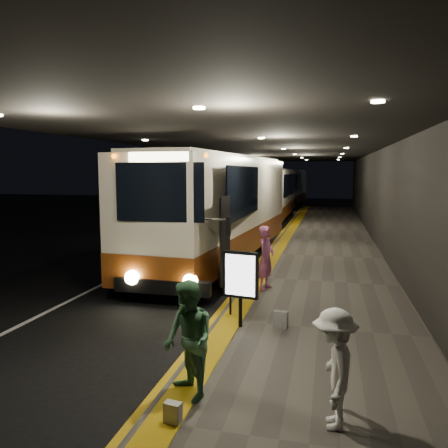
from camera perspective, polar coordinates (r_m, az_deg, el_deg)
The scene contains 18 objects.
ground at distance 13.69m, azimuth -7.93°, elevation -7.78°, with size 90.00×90.00×0.00m, color black.
lane_line_white at distance 18.88m, azimuth -7.45°, elevation -3.69°, with size 0.12×50.00×0.01m, color silver.
kerb_stripe_yellow at distance 17.83m, azimuth 5.13°, elevation -4.29°, with size 0.18×50.00×0.01m, color gold.
sidewalk at distance 17.63m, azimuth 12.89°, elevation -4.33°, with size 4.50×50.00×0.15m, color #514C44.
tactile_strip at distance 17.74m, azimuth 6.74°, elevation -3.87°, with size 0.50×50.00×0.01m, color gold.
terminal_wall at distance 17.44m, azimuth 20.59°, elevation 4.97°, with size 0.10×50.00×6.00m, color black.
support_columns at distance 17.56m, azimuth -7.82°, elevation 2.74°, with size 0.80×24.80×4.40m.
canopy at distance 17.51m, azimuth 5.79°, elevation 10.61°, with size 9.00×50.00×0.40m, color black.
coach_main at distance 16.76m, azimuth -0.40°, elevation 1.52°, with size 3.41×12.71×3.93m.
coach_second at distance 31.49m, azimuth 6.32°, elevation 3.65°, with size 2.46×11.29×3.54m.
coach_third at distance 43.67m, azimuth 8.33°, elevation 4.50°, with size 3.01×11.33×3.52m.
passenger_boarding at distance 12.37m, azimuth 5.50°, elevation -4.37°, with size 0.65×0.43×1.79m, color #B15286.
passenger_waiting_green at distance 6.57m, azimuth -4.66°, elevation -14.87°, with size 0.84×0.52×1.74m, color #457C53.
passenger_waiting_white at distance 6.08m, azimuth 14.23°, elevation -17.81°, with size 1.01×0.47×1.57m, color white.
bag_polka at distance 9.52m, azimuth 7.40°, elevation -12.28°, with size 0.30×0.13×0.37m, color black.
bag_plain at distance 6.29m, azimuth -6.69°, elevation -23.29°, with size 0.23×0.13×0.28m, color silver.
info_sign at distance 9.27m, azimuth 2.16°, elevation -6.85°, with size 0.78×0.23×1.64m.
stanchion_post at distance 10.15m, azimuth 0.85°, elevation -8.59°, with size 0.05×0.05×1.19m, color black.
Camera 1 is at (4.91, -12.30, 3.45)m, focal length 35.00 mm.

